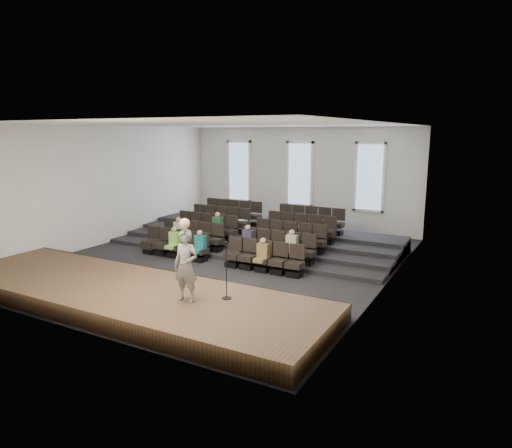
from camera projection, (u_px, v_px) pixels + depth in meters
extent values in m
plane|color=black|center=(225.00, 260.00, 17.20)|extent=(14.00, 14.00, 0.00)
cube|color=white|center=(223.00, 124.00, 16.21)|extent=(12.00, 14.00, 0.02)
cube|color=silver|center=(300.00, 178.00, 22.74)|extent=(12.00, 0.04, 5.00)
cube|color=silver|center=(62.00, 229.00, 10.67)|extent=(12.00, 0.04, 5.00)
cube|color=silver|center=(106.00, 185.00, 19.54)|extent=(0.04, 14.00, 5.00)
cube|color=silver|center=(391.00, 207.00, 13.87)|extent=(0.04, 14.00, 5.00)
cube|color=#4B3420|center=(127.00, 295.00, 12.76)|extent=(11.80, 3.60, 0.50)
cube|color=black|center=(168.00, 278.00, 14.28)|extent=(11.80, 0.06, 0.52)
cube|color=black|center=(255.00, 245.00, 19.18)|extent=(11.80, 4.80, 0.15)
cube|color=black|center=(261.00, 241.00, 19.62)|extent=(11.80, 3.75, 0.30)
cube|color=black|center=(266.00, 237.00, 20.05)|extent=(11.80, 2.70, 0.45)
cube|color=black|center=(272.00, 233.00, 20.49)|extent=(11.80, 1.65, 0.60)
cube|color=black|center=(151.00, 251.00, 18.13)|extent=(0.47, 0.43, 0.20)
cube|color=black|center=(150.00, 243.00, 18.07)|extent=(0.55, 0.50, 0.19)
cube|color=black|center=(153.00, 232.00, 18.17)|extent=(0.55, 0.08, 0.50)
cube|color=black|center=(162.00, 253.00, 17.85)|extent=(0.47, 0.43, 0.20)
cube|color=black|center=(162.00, 245.00, 17.79)|extent=(0.55, 0.50, 0.19)
cube|color=black|center=(165.00, 234.00, 17.89)|extent=(0.55, 0.08, 0.50)
cube|color=black|center=(174.00, 255.00, 17.57)|extent=(0.47, 0.43, 0.20)
cube|color=black|center=(174.00, 247.00, 17.51)|extent=(0.55, 0.50, 0.19)
cube|color=black|center=(177.00, 235.00, 17.61)|extent=(0.55, 0.08, 0.50)
cube|color=black|center=(187.00, 257.00, 17.29)|extent=(0.47, 0.43, 0.20)
cube|color=black|center=(187.00, 249.00, 17.23)|extent=(0.55, 0.50, 0.19)
cube|color=black|center=(190.00, 237.00, 17.32)|extent=(0.55, 0.08, 0.50)
cube|color=black|center=(200.00, 259.00, 17.00)|extent=(0.47, 0.43, 0.20)
cube|color=black|center=(200.00, 251.00, 16.94)|extent=(0.55, 0.50, 0.19)
cube|color=black|center=(203.00, 239.00, 17.04)|extent=(0.55, 0.08, 0.50)
cube|color=black|center=(233.00, 264.00, 16.32)|extent=(0.47, 0.43, 0.20)
cube|color=black|center=(233.00, 256.00, 16.26)|extent=(0.55, 0.50, 0.19)
cube|color=black|center=(236.00, 243.00, 16.36)|extent=(0.55, 0.08, 0.50)
cube|color=black|center=(248.00, 266.00, 16.04)|extent=(0.47, 0.43, 0.20)
cube|color=black|center=(247.00, 258.00, 15.98)|extent=(0.55, 0.50, 0.19)
cube|color=black|center=(250.00, 245.00, 16.08)|extent=(0.55, 0.08, 0.50)
cube|color=black|center=(263.00, 269.00, 15.75)|extent=(0.47, 0.43, 0.20)
cube|color=black|center=(263.00, 260.00, 15.69)|extent=(0.55, 0.50, 0.19)
cube|color=black|center=(265.00, 247.00, 15.79)|extent=(0.55, 0.08, 0.50)
cube|color=black|center=(278.00, 271.00, 15.47)|extent=(0.47, 0.43, 0.20)
cube|color=black|center=(278.00, 262.00, 15.41)|extent=(0.55, 0.50, 0.19)
cube|color=black|center=(281.00, 249.00, 15.51)|extent=(0.55, 0.08, 0.50)
cube|color=black|center=(294.00, 274.00, 15.19)|extent=(0.47, 0.43, 0.20)
cube|color=black|center=(294.00, 265.00, 15.13)|extent=(0.55, 0.50, 0.19)
cube|color=black|center=(297.00, 251.00, 15.23)|extent=(0.55, 0.08, 0.50)
cube|color=black|center=(167.00, 242.00, 19.01)|extent=(0.47, 0.43, 0.20)
cube|color=black|center=(167.00, 234.00, 18.95)|extent=(0.55, 0.50, 0.19)
cube|color=black|center=(170.00, 224.00, 19.05)|extent=(0.55, 0.08, 0.50)
cube|color=black|center=(179.00, 243.00, 18.72)|extent=(0.47, 0.43, 0.20)
cube|color=black|center=(179.00, 236.00, 18.66)|extent=(0.55, 0.50, 0.19)
cube|color=black|center=(182.00, 225.00, 18.76)|extent=(0.55, 0.08, 0.50)
cube|color=black|center=(191.00, 245.00, 18.44)|extent=(0.47, 0.43, 0.20)
cube|color=black|center=(191.00, 238.00, 18.38)|extent=(0.55, 0.50, 0.19)
cube|color=black|center=(193.00, 227.00, 18.48)|extent=(0.55, 0.08, 0.50)
cube|color=black|center=(203.00, 247.00, 18.16)|extent=(0.47, 0.43, 0.20)
cube|color=black|center=(203.00, 239.00, 18.10)|extent=(0.55, 0.50, 0.19)
cube|color=black|center=(206.00, 228.00, 18.20)|extent=(0.55, 0.08, 0.50)
cube|color=black|center=(215.00, 249.00, 17.88)|extent=(0.47, 0.43, 0.20)
cube|color=black|center=(215.00, 241.00, 17.82)|extent=(0.55, 0.50, 0.19)
cube|color=black|center=(218.00, 230.00, 17.92)|extent=(0.55, 0.08, 0.50)
cube|color=black|center=(248.00, 253.00, 17.19)|extent=(0.47, 0.43, 0.20)
cube|color=black|center=(247.00, 245.00, 17.13)|extent=(0.55, 0.50, 0.19)
cube|color=black|center=(250.00, 234.00, 17.23)|extent=(0.55, 0.08, 0.50)
cube|color=black|center=(262.00, 255.00, 16.91)|extent=(0.47, 0.43, 0.20)
cube|color=black|center=(262.00, 247.00, 16.85)|extent=(0.55, 0.50, 0.19)
cube|color=black|center=(264.00, 235.00, 16.95)|extent=(0.55, 0.08, 0.50)
cube|color=black|center=(276.00, 257.00, 16.63)|extent=(0.47, 0.43, 0.20)
cube|color=black|center=(276.00, 249.00, 16.57)|extent=(0.55, 0.50, 0.19)
cube|color=black|center=(279.00, 237.00, 16.67)|extent=(0.55, 0.08, 0.50)
cube|color=black|center=(291.00, 259.00, 16.34)|extent=(0.47, 0.43, 0.20)
cube|color=black|center=(291.00, 251.00, 16.28)|extent=(0.55, 0.50, 0.19)
cube|color=black|center=(294.00, 239.00, 16.38)|extent=(0.55, 0.08, 0.50)
cube|color=black|center=(307.00, 262.00, 16.06)|extent=(0.47, 0.43, 0.20)
cube|color=black|center=(307.00, 253.00, 16.00)|extent=(0.55, 0.50, 0.19)
cube|color=black|center=(309.00, 241.00, 16.10)|extent=(0.55, 0.08, 0.50)
cube|color=black|center=(183.00, 233.00, 19.88)|extent=(0.47, 0.42, 0.20)
cube|color=black|center=(183.00, 226.00, 19.82)|extent=(0.55, 0.50, 0.19)
cube|color=black|center=(185.00, 216.00, 19.92)|extent=(0.55, 0.08, 0.50)
cube|color=black|center=(194.00, 235.00, 19.60)|extent=(0.47, 0.42, 0.20)
cube|color=black|center=(194.00, 228.00, 19.54)|extent=(0.55, 0.50, 0.19)
cube|color=black|center=(197.00, 218.00, 19.64)|extent=(0.55, 0.08, 0.50)
cube|color=black|center=(206.00, 236.00, 19.32)|extent=(0.47, 0.42, 0.20)
cube|color=black|center=(205.00, 229.00, 19.25)|extent=(0.55, 0.50, 0.19)
cube|color=black|center=(208.00, 219.00, 19.35)|extent=(0.55, 0.08, 0.50)
cube|color=black|center=(217.00, 238.00, 19.03)|extent=(0.47, 0.42, 0.20)
cube|color=black|center=(217.00, 231.00, 18.97)|extent=(0.55, 0.50, 0.19)
cube|color=black|center=(220.00, 220.00, 19.07)|extent=(0.55, 0.08, 0.50)
cube|color=black|center=(230.00, 239.00, 18.75)|extent=(0.47, 0.42, 0.20)
cube|color=black|center=(230.00, 232.00, 18.69)|extent=(0.55, 0.50, 0.19)
cube|color=black|center=(232.00, 221.00, 18.79)|extent=(0.55, 0.08, 0.50)
cube|color=black|center=(261.00, 244.00, 18.07)|extent=(0.47, 0.42, 0.20)
cube|color=black|center=(261.00, 236.00, 18.01)|extent=(0.55, 0.50, 0.19)
cube|color=black|center=(263.00, 225.00, 18.11)|extent=(0.55, 0.08, 0.50)
cube|color=black|center=(274.00, 245.00, 17.78)|extent=(0.47, 0.42, 0.20)
cube|color=black|center=(274.00, 238.00, 17.72)|extent=(0.55, 0.50, 0.19)
cube|color=black|center=(277.00, 226.00, 17.82)|extent=(0.55, 0.08, 0.50)
cube|color=black|center=(288.00, 247.00, 17.50)|extent=(0.47, 0.42, 0.20)
cube|color=black|center=(288.00, 239.00, 17.44)|extent=(0.55, 0.50, 0.19)
cube|color=black|center=(291.00, 228.00, 17.54)|extent=(0.55, 0.08, 0.50)
cube|color=black|center=(303.00, 249.00, 17.22)|extent=(0.47, 0.42, 0.20)
cube|color=black|center=(303.00, 241.00, 17.16)|extent=(0.55, 0.50, 0.19)
cube|color=black|center=(305.00, 229.00, 17.26)|extent=(0.55, 0.08, 0.50)
cube|color=black|center=(318.00, 251.00, 16.94)|extent=(0.47, 0.42, 0.20)
cube|color=black|center=(318.00, 243.00, 16.87)|extent=(0.55, 0.50, 0.19)
cube|color=black|center=(320.00, 231.00, 16.97)|extent=(0.55, 0.08, 0.50)
cube|color=black|center=(197.00, 226.00, 20.75)|extent=(0.47, 0.42, 0.20)
cube|color=black|center=(197.00, 219.00, 20.69)|extent=(0.55, 0.50, 0.19)
cube|color=black|center=(199.00, 210.00, 20.79)|extent=(0.55, 0.08, 0.50)
cube|color=black|center=(208.00, 227.00, 20.47)|extent=(0.47, 0.42, 0.20)
cube|color=black|center=(208.00, 220.00, 20.41)|extent=(0.55, 0.50, 0.19)
cube|color=black|center=(210.00, 211.00, 20.51)|extent=(0.55, 0.08, 0.50)
cube|color=black|center=(219.00, 228.00, 20.19)|extent=(0.47, 0.42, 0.20)
cube|color=black|center=(219.00, 222.00, 20.13)|extent=(0.55, 0.50, 0.19)
cube|color=black|center=(221.00, 212.00, 20.23)|extent=(0.55, 0.08, 0.50)
cube|color=black|center=(231.00, 230.00, 19.91)|extent=(0.47, 0.42, 0.20)
cube|color=black|center=(231.00, 223.00, 19.84)|extent=(0.55, 0.50, 0.19)
cube|color=black|center=(233.00, 213.00, 19.94)|extent=(0.55, 0.08, 0.50)
cube|color=black|center=(242.00, 231.00, 19.62)|extent=(0.47, 0.42, 0.20)
cube|color=black|center=(242.00, 224.00, 19.56)|extent=(0.55, 0.50, 0.19)
cube|color=black|center=(245.00, 214.00, 19.66)|extent=(0.55, 0.08, 0.50)
cube|color=black|center=(273.00, 235.00, 18.94)|extent=(0.47, 0.42, 0.20)
cube|color=black|center=(273.00, 227.00, 18.88)|extent=(0.55, 0.50, 0.19)
cube|color=black|center=(275.00, 217.00, 18.98)|extent=(0.55, 0.08, 0.50)
cube|color=black|center=(286.00, 236.00, 18.66)|extent=(0.47, 0.42, 0.20)
cube|color=black|center=(286.00, 229.00, 18.60)|extent=(0.55, 0.50, 0.19)
cube|color=black|center=(288.00, 218.00, 18.70)|extent=(0.55, 0.08, 0.50)
cube|color=black|center=(299.00, 238.00, 18.37)|extent=(0.47, 0.42, 0.20)
cube|color=black|center=(299.00, 230.00, 18.31)|extent=(0.55, 0.50, 0.19)
cube|color=black|center=(302.00, 220.00, 18.41)|extent=(0.55, 0.08, 0.50)
cube|color=black|center=(313.00, 240.00, 18.09)|extent=(0.47, 0.42, 0.20)
cube|color=black|center=(313.00, 232.00, 18.03)|extent=(0.55, 0.50, 0.19)
cube|color=black|center=(315.00, 221.00, 18.13)|extent=(0.55, 0.08, 0.50)
cube|color=black|center=(327.00, 241.00, 17.81)|extent=(0.47, 0.42, 0.20)
cube|color=black|center=(328.00, 233.00, 17.75)|extent=(0.55, 0.50, 0.19)
cube|color=black|center=(330.00, 222.00, 17.85)|extent=(0.55, 0.08, 0.50)
cube|color=black|center=(210.00, 219.00, 21.63)|extent=(0.47, 0.42, 0.20)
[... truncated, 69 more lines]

